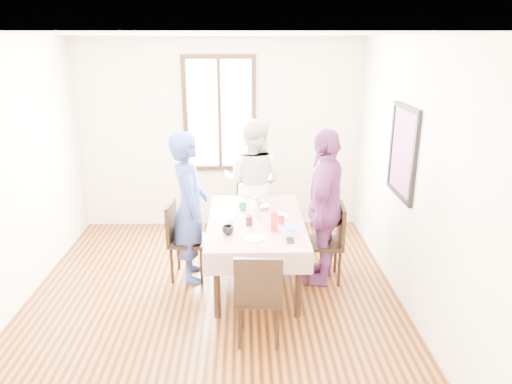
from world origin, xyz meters
TOP-DOWN VIEW (x-y plane):
  - ground at (0.00, 0.00)m, footprint 4.50×4.50m
  - back_wall at (0.00, 2.25)m, footprint 4.00×0.00m
  - right_wall at (2.00, 0.00)m, footprint 0.00×4.50m
  - window_frame at (0.00, 2.23)m, footprint 1.02×0.06m
  - window_pane at (0.00, 2.24)m, footprint 0.90×0.02m
  - art_poster at (1.98, 0.30)m, footprint 0.04×0.76m
  - dining_table at (0.46, 0.43)m, footprint 0.92×1.57m
  - tablecloth at (0.46, 0.43)m, footprint 1.04×1.69m
  - chair_left at (-0.31, 0.58)m, footprint 0.45×0.45m
  - chair_right at (1.23, 0.48)m, footprint 0.45×0.45m
  - chair_far at (0.46, 1.51)m, footprint 0.47×0.47m
  - chair_near at (0.46, -0.64)m, footprint 0.44×0.44m
  - person_left at (-0.28, 0.58)m, footprint 0.52×0.69m
  - person_far at (0.46, 1.49)m, footprint 1.00×0.89m
  - person_right at (1.21, 0.48)m, footprint 0.76×1.12m
  - mug_black at (0.17, 0.03)m, footprint 0.12×0.12m
  - mug_flag at (0.73, 0.31)m, footprint 0.12×0.12m
  - mug_green at (0.32, 0.75)m, footprint 0.13×0.13m
  - serving_bowl at (0.53, 0.79)m, footprint 0.22×0.22m
  - juice_carton at (0.64, 0.12)m, footprint 0.07×0.07m
  - butter_tub at (0.81, -0.00)m, footprint 0.13×0.13m
  - jam_jar at (0.39, 0.28)m, footprint 0.07×0.07m
  - drinking_glass at (0.18, 0.20)m, footprint 0.07×0.07m
  - smartphone at (0.79, -0.14)m, footprint 0.07×0.15m
  - flower_vase at (0.49, 0.50)m, footprint 0.06×0.06m
  - plate_left at (0.14, 0.55)m, footprint 0.20×0.20m
  - plate_right at (0.75, 0.53)m, footprint 0.20×0.20m
  - plate_far at (0.49, 1.04)m, footprint 0.20×0.20m
  - plate_near at (0.44, -0.08)m, footprint 0.20×0.20m
  - butter_lid at (0.81, -0.00)m, footprint 0.12×0.12m
  - flower_bunch at (0.49, 0.50)m, footprint 0.09×0.09m

SIDE VIEW (x-z plane):
  - ground at x=0.00m, z-range 0.00..0.00m
  - dining_table at x=0.46m, z-range 0.00..0.75m
  - chair_left at x=-0.31m, z-range 0.00..0.91m
  - chair_right at x=1.23m, z-range 0.00..0.91m
  - chair_far at x=0.46m, z-range 0.00..0.91m
  - chair_near at x=0.46m, z-range 0.00..0.91m
  - tablecloth at x=0.46m, z-range 0.75..0.76m
  - smartphone at x=0.79m, z-range 0.76..0.77m
  - plate_left at x=0.14m, z-range 0.76..0.77m
  - plate_right at x=0.75m, z-range 0.76..0.77m
  - plate_far at x=0.49m, z-range 0.76..0.77m
  - plate_near at x=0.44m, z-range 0.76..0.77m
  - serving_bowl at x=0.53m, z-range 0.76..0.81m
  - butter_tub at x=0.81m, z-range 0.76..0.83m
  - mug_green at x=0.32m, z-range 0.76..0.84m
  - mug_flag at x=0.73m, z-range 0.76..0.84m
  - mug_black at x=0.17m, z-range 0.76..0.86m
  - jam_jar at x=0.39m, z-range 0.76..0.86m
  - drinking_glass at x=0.18m, z-range 0.76..0.87m
  - flower_vase at x=0.49m, z-range 0.76..0.89m
  - butter_lid at x=0.81m, z-range 0.83..0.84m
  - person_far at x=0.46m, z-range 0.00..1.71m
  - person_left at x=-0.28m, z-range 0.00..1.72m
  - juice_carton at x=0.64m, z-range 0.76..0.97m
  - person_right at x=1.21m, z-range 0.00..1.77m
  - flower_bunch at x=0.49m, z-range 0.89..0.99m
  - back_wall at x=0.00m, z-range -0.65..3.35m
  - right_wall at x=2.00m, z-range -0.90..3.60m
  - art_poster at x=1.98m, z-range 1.07..2.03m
  - window_frame at x=0.00m, z-range 0.84..2.46m
  - window_pane at x=0.00m, z-range 0.90..2.40m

